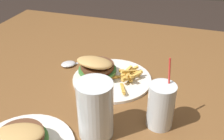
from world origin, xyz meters
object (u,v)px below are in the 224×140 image
at_px(meal_plate_near, 104,72).
at_px(juice_glass, 161,107).
at_px(beer_glass, 95,111).
at_px(spoon, 70,64).

xyz_separation_m(meal_plate_near, juice_glass, (-0.23, 0.17, 0.03)).
distance_m(meal_plate_near, beer_glass, 0.27).
xyz_separation_m(juice_glass, spoon, (0.39, -0.23, -0.05)).
relative_size(meal_plate_near, juice_glass, 1.38).
bearing_deg(spoon, beer_glass, 81.28).
relative_size(beer_glass, spoon, 1.09).
height_order(beer_glass, spoon, beer_glass).
xyz_separation_m(meal_plate_near, spoon, (0.16, -0.06, -0.02)).
height_order(meal_plate_near, beer_glass, beer_glass).
distance_m(juice_glass, spoon, 0.46).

